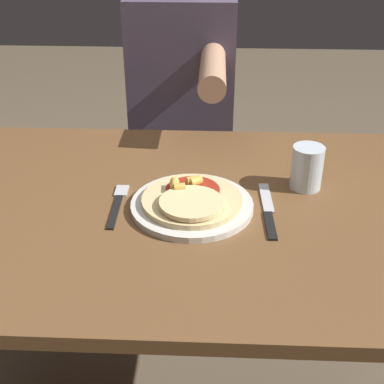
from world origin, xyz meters
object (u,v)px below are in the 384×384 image
fork (118,203)px  knife (268,211)px  pizza (192,199)px  drinking_glass (307,167)px  person_diner (183,108)px  plate (192,205)px  dining_table (183,246)px

fork → knife: 0.32m
pizza → drinking_glass: drinking_glass is taller
person_diner → drinking_glass: bearing=-61.3°
knife → person_diner: size_ratio=0.18×
knife → pizza: bearing=178.8°
fork → plate: bearing=-3.8°
person_diner → dining_table: bearing=-86.7°
plate → knife: (0.16, -0.01, -0.00)m
dining_table → knife: bearing=-6.4°
pizza → knife: 0.16m
dining_table → drinking_glass: (0.27, 0.09, 0.16)m
fork → drinking_glass: (0.41, 0.09, 0.05)m
fork → knife: bearing=-3.1°
plate → drinking_glass: size_ratio=2.61×
fork → person_diner: (0.10, 0.66, -0.04)m
dining_table → drinking_glass: 0.33m
plate → fork: 0.16m
plate → fork: size_ratio=1.48×
fork → knife: (0.32, -0.02, -0.00)m
drinking_glass → pizza: bearing=-157.0°
dining_table → fork: 0.18m
pizza → drinking_glass: 0.28m
pizza → person_diner: bearing=95.0°
plate → fork: bearing=176.2°
pizza → fork: size_ratio=1.22×
dining_table → knife: knife is taller
dining_table → person_diner: (-0.04, 0.66, 0.07)m
knife → plate: bearing=177.5°
knife → person_diner: (-0.22, 0.68, -0.04)m
plate → person_diner: (-0.06, 0.67, -0.04)m
dining_table → pizza: size_ratio=6.02×
pizza → fork: pizza is taller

